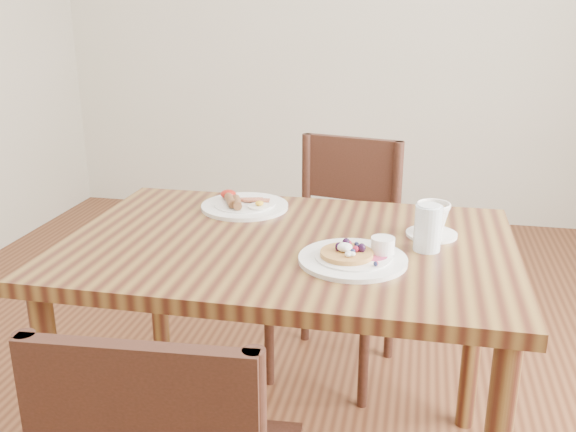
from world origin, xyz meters
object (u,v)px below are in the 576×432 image
(dining_table, at_px, (288,274))
(breakfast_plate, at_px, (243,205))
(chair_far, at_px, (338,246))
(pancake_plate, at_px, (355,256))
(water_glass, at_px, (428,228))
(teacup_saucer, at_px, (432,221))

(dining_table, xyz_separation_m, breakfast_plate, (-0.19, 0.25, 0.11))
(dining_table, bearing_deg, chair_far, 84.76)
(dining_table, relative_size, pancake_plate, 4.44)
(breakfast_plate, height_order, water_glass, water_glass)
(chair_far, xyz_separation_m, water_glass, (0.31, -0.63, 0.32))
(chair_far, relative_size, breakfast_plate, 3.26)
(pancake_plate, height_order, water_glass, water_glass)
(dining_table, xyz_separation_m, chair_far, (0.06, 0.64, -0.16))
(breakfast_plate, xyz_separation_m, water_glass, (0.56, -0.24, 0.05))
(pancake_plate, relative_size, water_glass, 2.26)
(dining_table, relative_size, teacup_saucer, 8.57)
(teacup_saucer, bearing_deg, chair_far, 121.67)
(dining_table, height_order, breakfast_plate, breakfast_plate)
(breakfast_plate, bearing_deg, chair_far, 57.01)
(dining_table, height_order, water_glass, water_glass)
(chair_far, bearing_deg, dining_table, 95.97)
(dining_table, relative_size, chair_far, 1.36)
(dining_table, height_order, teacup_saucer, teacup_saucer)
(breakfast_plate, distance_m, teacup_saucer, 0.59)
(pancake_plate, xyz_separation_m, teacup_saucer, (0.19, 0.23, 0.03))
(pancake_plate, xyz_separation_m, breakfast_plate, (-0.39, 0.36, -0.00))
(dining_table, distance_m, pancake_plate, 0.25)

